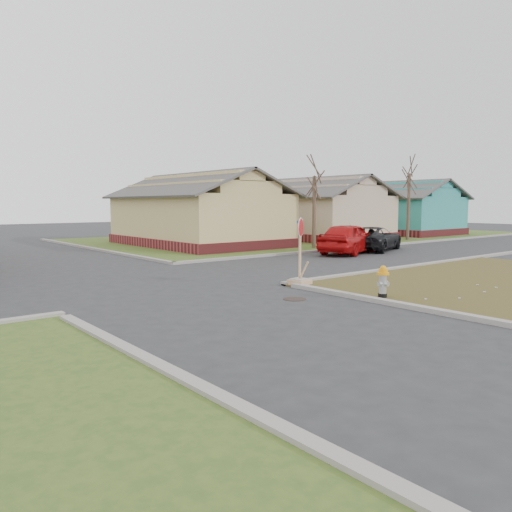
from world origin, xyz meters
TOP-DOWN VIEW (x-y plane):
  - ground at (0.00, 0.00)m, footprint 120.00×120.00m
  - verge_far_right at (22.00, 18.00)m, footprint 37.00×19.00m
  - curbs at (0.00, 5.00)m, footprint 80.00×40.00m
  - manhole at (2.20, -0.50)m, footprint 0.64×0.64m
  - side_house_yellow at (10.00, 16.50)m, footprint 7.60×11.60m
  - side_house_tan at (20.00, 16.50)m, footprint 7.60×11.60m
  - side_house_teal at (30.00, 16.50)m, footprint 7.60×11.60m
  - tree_mid_right at (14.00, 10.20)m, footprint 0.22×0.22m
  - tree_far_right at (24.00, 10.50)m, footprint 0.22×0.22m
  - fire_hydrant at (4.12, -2.03)m, footprint 0.33×0.33m
  - stop_sign at (3.93, 1.07)m, footprint 0.62×0.60m
  - red_sedan at (13.23, 6.92)m, footprint 5.17×3.42m
  - dark_pickup at (15.86, 7.29)m, footprint 5.32×3.80m

SIDE VIEW (x-z plane):
  - ground at x=0.00m, z-range 0.00..0.00m
  - curbs at x=0.00m, z-range -0.06..0.06m
  - manhole at x=2.20m, z-range 0.00..0.01m
  - verge_far_right at x=22.00m, z-range 0.00..0.05m
  - stop_sign at x=3.93m, z-range -0.57..1.60m
  - fire_hydrant at x=4.12m, z-range 0.09..0.99m
  - dark_pickup at x=15.86m, z-range 0.00..1.35m
  - red_sedan at x=13.23m, z-range 0.00..1.63m
  - tree_mid_right at x=14.00m, z-range 0.05..4.25m
  - side_house_yellow at x=10.00m, z-range -0.16..4.54m
  - side_house_tan at x=20.00m, z-range -0.16..4.54m
  - side_house_teal at x=30.00m, z-range -0.16..4.54m
  - tree_far_right at x=24.00m, z-range 0.05..4.81m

